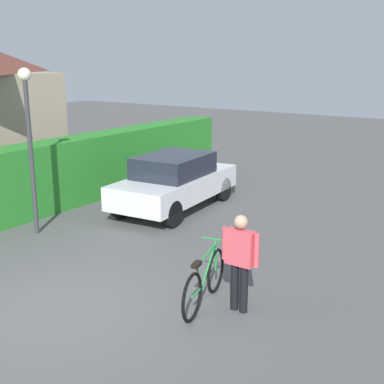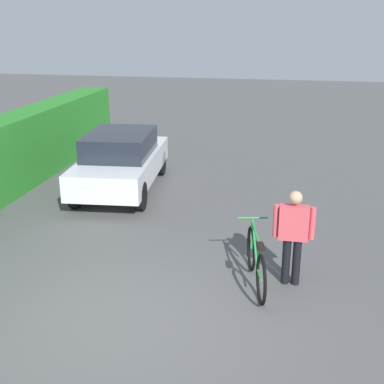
{
  "view_description": "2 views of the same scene",
  "coord_description": "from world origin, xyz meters",
  "px_view_note": "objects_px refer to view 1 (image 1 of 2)",
  "views": [
    {
      "loc": [
        -4.81,
        -5.75,
        3.82
      ],
      "look_at": [
        3.51,
        -0.06,
        1.18
      ],
      "focal_mm": 47.79,
      "sensor_mm": 36.0,
      "label": 1
    },
    {
      "loc": [
        -5.79,
        -2.11,
        4.03
      ],
      "look_at": [
        2.58,
        -0.46,
        1.1
      ],
      "focal_mm": 47.6,
      "sensor_mm": 36.0,
      "label": 2
    }
  ],
  "objects_px": {
    "parked_car_near": "(175,181)",
    "person_rider": "(240,256)",
    "street_lamp": "(29,127)",
    "bicycle": "(205,281)"
  },
  "relations": [
    {
      "from": "person_rider",
      "to": "parked_car_near",
      "type": "bearing_deg",
      "value": 46.27
    },
    {
      "from": "parked_car_near",
      "to": "street_lamp",
      "type": "xyz_separation_m",
      "value": [
        -3.31,
        1.44,
        1.65
      ]
    },
    {
      "from": "parked_car_near",
      "to": "street_lamp",
      "type": "distance_m",
      "value": 3.97
    },
    {
      "from": "parked_car_near",
      "to": "person_rider",
      "type": "distance_m",
      "value": 5.72
    },
    {
      "from": "bicycle",
      "to": "person_rider",
      "type": "height_order",
      "value": "person_rider"
    },
    {
      "from": "bicycle",
      "to": "street_lamp",
      "type": "xyz_separation_m",
      "value": [
        0.79,
        5.03,
        2.0
      ]
    },
    {
      "from": "bicycle",
      "to": "person_rider",
      "type": "xyz_separation_m",
      "value": [
        0.15,
        -0.54,
        0.5
      ]
    },
    {
      "from": "person_rider",
      "to": "street_lamp",
      "type": "relative_size",
      "value": 0.43
    },
    {
      "from": "parked_car_near",
      "to": "person_rider",
      "type": "height_order",
      "value": "person_rider"
    },
    {
      "from": "parked_car_near",
      "to": "bicycle",
      "type": "xyz_separation_m",
      "value": [
        -4.1,
        -3.59,
        -0.35
      ]
    }
  ]
}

